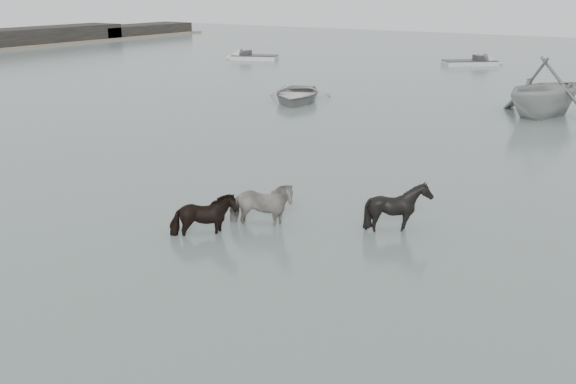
% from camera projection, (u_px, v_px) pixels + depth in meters
% --- Properties ---
extents(ground, '(140.00, 140.00, 0.00)m').
position_uv_depth(ground, '(289.00, 233.00, 15.68)').
color(ground, '#566762').
rests_on(ground, ground).
extents(pony_pinto, '(1.88, 1.41, 1.45)m').
position_uv_depth(pony_pinto, '(261.00, 198.00, 15.97)').
color(pony_pinto, black).
rests_on(pony_pinto, ground).
extents(pony_dark, '(1.54, 1.66, 1.35)m').
position_uv_depth(pony_dark, '(203.00, 210.00, 15.31)').
color(pony_dark, black).
rests_on(pony_dark, ground).
extents(pony_black, '(1.46, 1.34, 1.45)m').
position_uv_depth(pony_black, '(398.00, 202.00, 15.66)').
color(pony_black, black).
rests_on(pony_black, ground).
extents(rowboat_lead, '(4.90, 5.61, 0.97)m').
position_uv_depth(rowboat_lead, '(296.00, 92.00, 33.41)').
color(rowboat_lead, '#A1A19D').
rests_on(rowboat_lead, ground).
extents(rowboat_trail, '(6.27, 6.71, 2.86)m').
position_uv_depth(rowboat_trail, '(547.00, 85.00, 29.29)').
color(rowboat_trail, '#9EA09E').
rests_on(rowboat_trail, ground).
extents(skiff_outer, '(5.31, 3.34, 0.75)m').
position_uv_depth(skiff_outer, '(255.00, 55.00, 52.11)').
color(skiff_outer, beige).
rests_on(skiff_outer, ground).
extents(skiff_far, '(5.20, 4.71, 0.75)m').
position_uv_depth(skiff_far, '(470.00, 60.00, 48.53)').
color(skiff_far, '#ADB0AD').
rests_on(skiff_far, ground).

